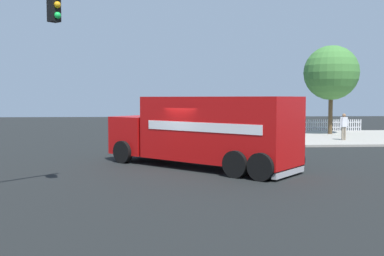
{
  "coord_description": "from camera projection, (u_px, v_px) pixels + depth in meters",
  "views": [
    {
      "loc": [
        1.35,
        18.28,
        2.91
      ],
      "look_at": [
        0.08,
        -0.19,
        1.64
      ],
      "focal_mm": 41.43,
      "sensor_mm": 36.0,
      "label": 1
    }
  ],
  "objects": [
    {
      "name": "sidewalk_corner_near",
      "position": [
        356.0,
        137.0,
        32.04
      ],
      "size": [
        11.28,
        11.28,
        0.14
      ],
      "primitive_type": "cube",
      "color": "#9E998E",
      "rests_on": "ground"
    },
    {
      "name": "ground_plane",
      "position": [
        194.0,
        168.0,
        18.49
      ],
      "size": [
        100.0,
        100.0,
        0.0
      ],
      "primitive_type": "plane",
      "color": "black"
    },
    {
      "name": "pedestrian_near_corner",
      "position": [
        344.0,
        125.0,
        29.0
      ],
      "size": [
        0.53,
        0.26,
        1.74
      ],
      "color": "gray",
      "rests_on": "sidewalk_corner_near"
    },
    {
      "name": "delivery_truck",
      "position": [
        204.0,
        131.0,
        18.41
      ],
      "size": [
        8.03,
        7.59,
        2.96
      ],
      "color": "red",
      "rests_on": "ground"
    },
    {
      "name": "shade_tree_near",
      "position": [
        331.0,
        73.0,
        33.77
      ],
      "size": [
        4.15,
        4.15,
        6.76
      ],
      "color": "brown",
      "rests_on": "sidewalk_corner_near"
    },
    {
      "name": "picket_fence_run",
      "position": [
        329.0,
        125.0,
        37.37
      ],
      "size": [
        5.68,
        0.05,
        0.95
      ],
      "color": "silver",
      "rests_on": "sidewalk_corner_near"
    }
  ]
}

